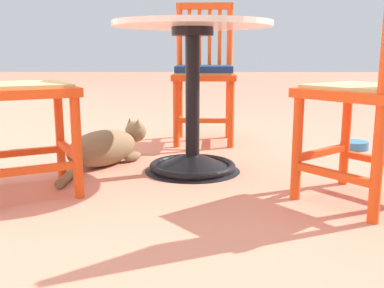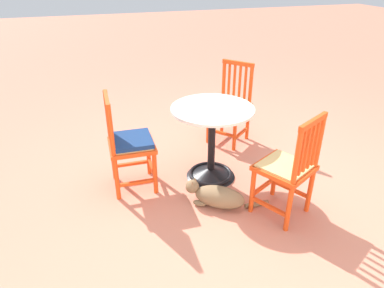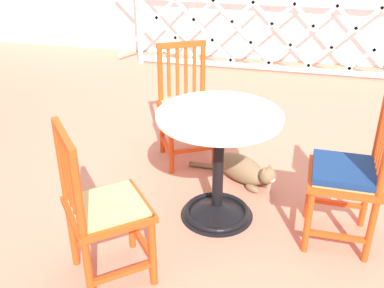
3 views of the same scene
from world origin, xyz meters
name	(u,v)px [view 2 (image 2 of 3)]	position (x,y,z in m)	size (l,w,h in m)	color
ground_plane	(213,170)	(0.00, 0.00, 0.00)	(24.00, 24.00, 0.00)	#C6755B
cafe_table	(211,151)	(0.06, 0.09, 0.28)	(0.76, 0.76, 0.73)	black
orange_chair_near_fence	(288,169)	(-0.32, 0.81, 0.43)	(0.54, 0.54, 0.91)	#D64214
orange_chair_at_corner	(230,106)	(-0.42, -0.59, 0.43)	(0.56, 0.56, 0.91)	#D64214
orange_chair_by_planter	(129,144)	(0.83, 0.03, 0.45)	(0.41, 0.41, 0.91)	#D64214
tabby_cat	(215,196)	(0.19, 0.54, 0.10)	(0.69, 0.42, 0.23)	brown
pet_water_bowl	(140,138)	(0.59, -0.90, 0.03)	(0.17, 0.17, 0.05)	teal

